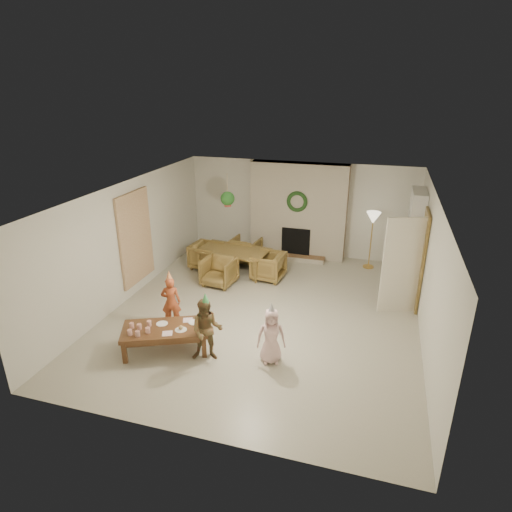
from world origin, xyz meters
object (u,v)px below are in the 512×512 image
at_px(coffee_table_top, 165,329).
at_px(child_red, 171,302).
at_px(dining_table, 233,261).
at_px(dining_chair_right, 268,266).
at_px(dining_chair_far, 246,250).
at_px(child_pink, 271,336).
at_px(dining_chair_near, 219,271).
at_px(dining_chair_left, 207,256).
at_px(child_plaid, 207,330).

height_order(coffee_table_top, child_red, child_red).
xyz_separation_m(dining_table, dining_chair_right, (0.92, -0.11, 0.03)).
relative_size(dining_chair_far, child_pink, 0.74).
bearing_deg(coffee_table_top, dining_chair_far, 64.92).
xyz_separation_m(dining_chair_near, child_pink, (1.91, -2.56, 0.16)).
bearing_deg(dining_chair_near, child_pink, -46.68).
bearing_deg(dining_table, dining_chair_left, -180.00).
distance_m(dining_chair_near, child_red, 1.98).
distance_m(dining_chair_far, child_red, 3.46).
bearing_deg(child_plaid, dining_chair_far, 83.28).
height_order(dining_chair_left, dining_chair_right, same).
bearing_deg(dining_chair_far, dining_chair_left, 45.00).
distance_m(dining_table, dining_chair_near, 0.74).
bearing_deg(child_red, dining_chair_right, -133.91).
height_order(dining_chair_near, dining_chair_left, same).
relative_size(dining_table, dining_chair_left, 2.34).
relative_size(dining_table, dining_chair_near, 2.34).
bearing_deg(coffee_table_top, dining_chair_near, 67.70).
distance_m(coffee_table_top, child_red, 0.84).
distance_m(dining_chair_near, coffee_table_top, 2.75).
distance_m(dining_chair_left, child_plaid, 3.91).
bearing_deg(dining_chair_far, child_plaid, 105.86).
bearing_deg(child_red, coffee_table_top, 90.37).
height_order(dining_chair_far, dining_chair_left, same).
height_order(dining_chair_right, child_red, child_red).
bearing_deg(dining_chair_right, child_plaid, 4.24).
bearing_deg(dining_chair_right, child_pink, 22.40).
height_order(dining_chair_right, coffee_table_top, dining_chair_right).
bearing_deg(coffee_table_top, child_pink, -17.58).
xyz_separation_m(dining_table, coffee_table_top, (-0.02, -3.49, 0.12)).
bearing_deg(child_red, dining_chair_far, -115.15).
height_order(dining_chair_near, coffee_table_top, dining_chair_near).
bearing_deg(coffee_table_top, dining_table, 66.02).
xyz_separation_m(coffee_table_top, child_red, (-0.27, 0.79, 0.09)).
distance_m(child_plaid, child_pink, 1.07).
xyz_separation_m(dining_table, child_pink, (1.82, -3.29, 0.19)).
bearing_deg(dining_chair_right, dining_chair_left, -90.00).
height_order(coffee_table_top, child_plaid, child_plaid).
bearing_deg(dining_table, coffee_table_top, -83.71).
relative_size(dining_chair_left, child_pink, 0.74).
distance_m(dining_chair_near, child_plaid, 2.92).
distance_m(dining_table, child_red, 2.73).
xyz_separation_m(dining_chair_left, child_pink, (2.56, -3.38, 0.16)).
bearing_deg(dining_chair_left, coffee_table_top, -162.06).
relative_size(dining_chair_near, dining_chair_far, 1.00).
bearing_deg(coffee_table_top, dining_chair_right, 50.82).
relative_size(dining_chair_left, coffee_table_top, 0.50).
bearing_deg(dining_table, dining_chair_right, 0.00).
height_order(dining_table, dining_chair_right, dining_chair_right).
distance_m(dining_chair_far, child_pink, 4.39).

